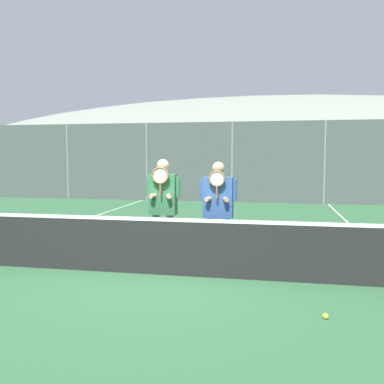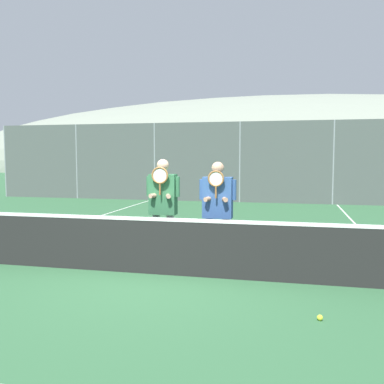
{
  "view_description": "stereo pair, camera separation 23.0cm",
  "coord_description": "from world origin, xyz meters",
  "px_view_note": "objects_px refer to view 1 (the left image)",
  "views": [
    {
      "loc": [
        1.83,
        -6.49,
        1.9
      ],
      "look_at": [
        0.37,
        0.8,
        1.27
      ],
      "focal_mm": 40.0,
      "sensor_mm": 36.0,
      "label": 1
    },
    {
      "loc": [
        2.05,
        -6.44,
        1.9
      ],
      "look_at": [
        0.37,
        0.8,
        1.27
      ],
      "focal_mm": 40.0,
      "sensor_mm": 36.0,
      "label": 2
    }
  ],
  "objects_px": {
    "car_center": "(316,177)",
    "car_far_left": "(105,176)",
    "player_center_left": "(218,206)",
    "tennis_ball_on_court": "(326,316)",
    "player_leftmost": "(163,203)",
    "car_left_of_center": "(202,177)"
  },
  "relations": [
    {
      "from": "car_center",
      "to": "car_far_left",
      "type": "bearing_deg",
      "value": 177.77
    },
    {
      "from": "player_center_left",
      "to": "tennis_ball_on_court",
      "type": "distance_m",
      "value": 2.71
    },
    {
      "from": "car_far_left",
      "to": "player_leftmost",
      "type": "bearing_deg",
      "value": -63.39
    },
    {
      "from": "player_center_left",
      "to": "tennis_ball_on_court",
      "type": "relative_size",
      "value": 26.53
    },
    {
      "from": "car_left_of_center",
      "to": "tennis_ball_on_court",
      "type": "height_order",
      "value": "car_left_of_center"
    },
    {
      "from": "player_leftmost",
      "to": "car_far_left",
      "type": "height_order",
      "value": "player_leftmost"
    },
    {
      "from": "car_left_of_center",
      "to": "car_center",
      "type": "bearing_deg",
      "value": -1.9
    },
    {
      "from": "car_far_left",
      "to": "car_center",
      "type": "height_order",
      "value": "car_center"
    },
    {
      "from": "tennis_ball_on_court",
      "to": "car_center",
      "type": "bearing_deg",
      "value": 85.64
    },
    {
      "from": "player_leftmost",
      "to": "tennis_ball_on_court",
      "type": "height_order",
      "value": "player_leftmost"
    },
    {
      "from": "player_center_left",
      "to": "car_center",
      "type": "xyz_separation_m",
      "value": [
        2.68,
        12.99,
        -0.12
      ]
    },
    {
      "from": "car_left_of_center",
      "to": "car_center",
      "type": "height_order",
      "value": "car_center"
    },
    {
      "from": "car_left_of_center",
      "to": "tennis_ball_on_court",
      "type": "bearing_deg",
      "value": -74.71
    },
    {
      "from": "car_far_left",
      "to": "player_center_left",
      "type": "bearing_deg",
      "value": -60.29
    },
    {
      "from": "player_leftmost",
      "to": "player_center_left",
      "type": "relative_size",
      "value": 1.02
    },
    {
      "from": "player_center_left",
      "to": "car_left_of_center",
      "type": "height_order",
      "value": "player_center_left"
    },
    {
      "from": "player_leftmost",
      "to": "car_center",
      "type": "bearing_deg",
      "value": 74.18
    },
    {
      "from": "car_center",
      "to": "player_center_left",
      "type": "bearing_deg",
      "value": -101.66
    },
    {
      "from": "car_far_left",
      "to": "car_center",
      "type": "relative_size",
      "value": 0.9
    },
    {
      "from": "car_left_of_center",
      "to": "tennis_ball_on_court",
      "type": "xyz_separation_m",
      "value": [
        4.14,
        -15.14,
        -0.85
      ]
    },
    {
      "from": "player_center_left",
      "to": "tennis_ball_on_court",
      "type": "xyz_separation_m",
      "value": [
        1.54,
        -1.98,
        -1.04
      ]
    },
    {
      "from": "car_far_left",
      "to": "tennis_ball_on_court",
      "type": "xyz_separation_m",
      "value": [
        9.18,
        -15.37,
        -0.85
      ]
    }
  ]
}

